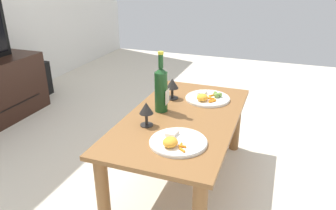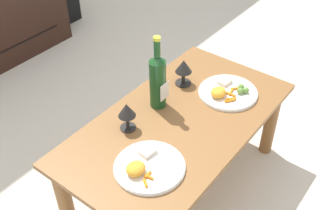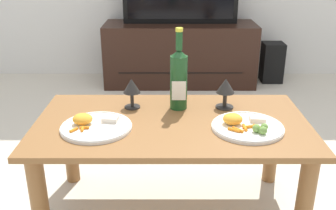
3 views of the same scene
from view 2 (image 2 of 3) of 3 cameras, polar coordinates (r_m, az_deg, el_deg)
name	(u,v)px [view 2 (image 2 of 3)]	position (r m, az deg, el deg)	size (l,w,h in m)	color
ground_plane	(177,185)	(2.22, 1.32, -11.16)	(6.40, 6.40, 0.00)	beige
dining_table	(178,133)	(1.95, 1.48, -4.02)	(1.18, 0.64, 0.46)	brown
floor_speaker	(64,0)	(3.78, -14.46, 14.07)	(0.19, 0.19, 0.36)	black
wine_bottle	(158,79)	(1.88, -1.46, 3.63)	(0.08, 0.08, 0.38)	#19471E
goblet_left	(127,112)	(1.79, -5.83, -0.94)	(0.08, 0.08, 0.14)	black
goblet_right	(184,68)	(2.06, 2.21, 5.26)	(0.09, 0.09, 0.14)	black
dinner_plate_left	(148,166)	(1.67, -2.88, -8.64)	(0.30, 0.30, 0.06)	white
dinner_plate_right	(227,92)	(2.05, 8.37, 1.85)	(0.30, 0.30, 0.06)	white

